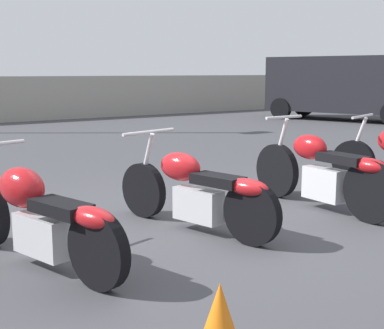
% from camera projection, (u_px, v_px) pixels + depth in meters
% --- Properties ---
extents(ground_plane, '(60.00, 60.00, 0.00)m').
position_uv_depth(ground_plane, '(192.00, 226.00, 5.56)').
color(ground_plane, '#424247').
extents(motorcycle_slot_1, '(0.88, 2.10, 0.97)m').
position_uv_depth(motorcycle_slot_1, '(39.00, 217.00, 4.35)').
color(motorcycle_slot_1, black).
rests_on(motorcycle_slot_1, ground_plane).
extents(motorcycle_slot_2, '(0.82, 2.03, 0.97)m').
position_uv_depth(motorcycle_slot_2, '(197.00, 191.00, 5.34)').
color(motorcycle_slot_2, black).
rests_on(motorcycle_slot_2, ground_plane).
extents(motorcycle_slot_3, '(0.58, 2.13, 1.05)m').
position_uv_depth(motorcycle_slot_3, '(323.00, 172.00, 6.16)').
color(motorcycle_slot_3, black).
rests_on(motorcycle_slot_3, ground_plane).
extents(parked_van, '(3.26, 5.24, 2.07)m').
position_uv_depth(parked_van, '(345.00, 85.00, 17.46)').
color(parked_van, black).
rests_on(parked_van, ground_plane).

